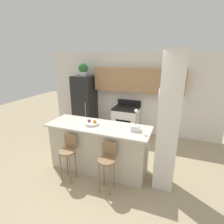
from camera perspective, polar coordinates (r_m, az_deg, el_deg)
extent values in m
plane|color=tan|center=(4.14, -4.20, -17.86)|extent=(14.00, 14.00, 0.00)
cube|color=white|center=(5.66, 5.58, 6.16)|extent=(5.60, 0.06, 2.55)
cube|color=#9E754C|center=(5.33, 8.37, 10.32)|extent=(2.69, 0.32, 0.71)
cube|color=silver|center=(5.43, 5.55, 9.69)|extent=(0.80, 0.28, 0.12)
cube|color=white|center=(3.21, 17.98, -3.85)|extent=(0.36, 0.32, 2.55)
cylinder|color=silver|center=(3.08, 15.29, 5.17)|extent=(0.02, 0.26, 0.26)
cylinder|color=white|center=(3.08, 15.18, 5.18)|extent=(0.01, 0.23, 0.23)
cube|color=beige|center=(3.87, -4.37, -11.80)|extent=(2.05, 0.63, 1.01)
cube|color=beige|center=(3.64, -4.57, -4.66)|extent=(2.17, 0.75, 0.04)
cube|color=black|center=(6.01, -8.72, 0.24)|extent=(0.65, 0.66, 1.23)
cube|color=black|center=(5.81, -9.14, 8.79)|extent=(0.65, 0.66, 0.58)
cube|color=#333333|center=(5.58, -10.70, 5.31)|extent=(0.62, 0.01, 0.01)
cylinder|color=#B2B2B7|center=(5.62, -8.60, -0.37)|extent=(0.02, 0.02, 0.68)
cube|color=white|center=(5.54, 4.59, -3.24)|extent=(0.76, 0.66, 0.85)
cube|color=black|center=(5.40, 4.70, 1.27)|extent=(0.76, 0.66, 0.06)
cube|color=black|center=(5.65, 5.63, 3.17)|extent=(0.76, 0.04, 0.16)
cube|color=black|center=(5.23, 3.54, -4.04)|extent=(0.45, 0.01, 0.27)
cylinder|color=olive|center=(3.59, -14.44, -12.39)|extent=(0.32, 0.32, 0.03)
cube|color=olive|center=(3.61, -13.39, -9.26)|extent=(0.27, 0.02, 0.28)
cylinder|color=olive|center=(3.75, -16.35, -17.10)|extent=(0.02, 0.02, 0.62)
cylinder|color=olive|center=(3.64, -13.60, -17.99)|extent=(0.02, 0.02, 0.62)
cylinder|color=olive|center=(3.88, -14.46, -15.57)|extent=(0.02, 0.02, 0.62)
cylinder|color=olive|center=(3.78, -11.76, -16.37)|extent=(0.02, 0.02, 0.62)
cylinder|color=olive|center=(3.22, -1.78, -15.49)|extent=(0.32, 0.32, 0.03)
cube|color=olive|center=(3.25, -0.86, -11.94)|extent=(0.27, 0.02, 0.28)
cylinder|color=olive|center=(3.38, -4.19, -20.69)|extent=(0.02, 0.02, 0.62)
cylinder|color=olive|center=(3.31, -0.68, -21.55)|extent=(0.02, 0.02, 0.62)
cylinder|color=olive|center=(3.53, -2.68, -18.75)|extent=(0.02, 0.02, 0.62)
cylinder|color=olive|center=(3.46, 0.67, -19.51)|extent=(0.02, 0.02, 0.62)
cylinder|color=silver|center=(5.77, -9.32, 12.23)|extent=(0.23, 0.23, 0.12)
sphere|color=#286B2D|center=(5.75, -9.40, 13.96)|extent=(0.30, 0.30, 0.30)
cube|color=white|center=(3.38, 7.69, -5.24)|extent=(0.15, 0.15, 0.11)
cylinder|color=#386633|center=(3.31, 7.82, -2.21)|extent=(0.01, 0.01, 0.27)
sphere|color=white|center=(3.26, 7.94, 0.38)|extent=(0.07, 0.07, 0.07)
cylinder|color=silver|center=(3.67, -6.63, -3.78)|extent=(0.29, 0.29, 0.05)
sphere|color=orange|center=(3.63, -5.71, -3.17)|extent=(0.08, 0.08, 0.08)
sphere|color=#7A2D56|center=(3.70, -7.47, -2.91)|extent=(0.07, 0.07, 0.07)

